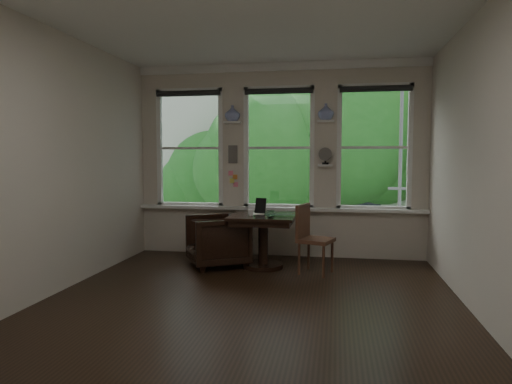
% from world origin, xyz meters
% --- Properties ---
extents(ground, '(4.50, 4.50, 0.00)m').
position_xyz_m(ground, '(0.00, 0.00, 0.00)').
color(ground, black).
rests_on(ground, ground).
extents(ceiling, '(4.50, 4.50, 0.00)m').
position_xyz_m(ceiling, '(0.00, 0.00, 3.00)').
color(ceiling, silver).
rests_on(ceiling, ground).
extents(wall_back, '(4.50, 0.00, 4.50)m').
position_xyz_m(wall_back, '(0.00, 2.25, 1.50)').
color(wall_back, beige).
rests_on(wall_back, ground).
extents(wall_front, '(4.50, 0.00, 4.50)m').
position_xyz_m(wall_front, '(0.00, -2.25, 1.50)').
color(wall_front, beige).
rests_on(wall_front, ground).
extents(wall_left, '(0.00, 4.50, 4.50)m').
position_xyz_m(wall_left, '(-2.25, 0.00, 1.50)').
color(wall_left, beige).
rests_on(wall_left, ground).
extents(wall_right, '(0.00, 4.50, 4.50)m').
position_xyz_m(wall_right, '(2.25, 0.00, 1.50)').
color(wall_right, beige).
rests_on(wall_right, ground).
extents(window_left, '(1.10, 0.12, 1.90)m').
position_xyz_m(window_left, '(-1.45, 2.25, 1.70)').
color(window_left, white).
rests_on(window_left, ground).
extents(window_center, '(1.10, 0.12, 1.90)m').
position_xyz_m(window_center, '(0.00, 2.25, 1.70)').
color(window_center, white).
rests_on(window_center, ground).
extents(window_right, '(1.10, 0.12, 1.90)m').
position_xyz_m(window_right, '(1.45, 2.25, 1.70)').
color(window_right, white).
rests_on(window_right, ground).
extents(shelf_left, '(0.26, 0.16, 0.03)m').
position_xyz_m(shelf_left, '(-0.72, 2.15, 2.10)').
color(shelf_left, white).
rests_on(shelf_left, ground).
extents(shelf_right, '(0.26, 0.16, 0.03)m').
position_xyz_m(shelf_right, '(0.72, 2.15, 2.10)').
color(shelf_right, white).
rests_on(shelf_right, ground).
extents(intercom, '(0.14, 0.06, 0.28)m').
position_xyz_m(intercom, '(-0.72, 2.18, 1.60)').
color(intercom, '#59544F').
rests_on(intercom, ground).
extents(sticky_notes, '(0.16, 0.01, 0.24)m').
position_xyz_m(sticky_notes, '(-0.72, 2.19, 1.25)').
color(sticky_notes, pink).
rests_on(sticky_notes, ground).
extents(desk_fan, '(0.20, 0.20, 0.24)m').
position_xyz_m(desk_fan, '(0.72, 2.13, 1.53)').
color(desk_fan, '#59544F').
rests_on(desk_fan, ground).
extents(vase_left, '(0.24, 0.24, 0.25)m').
position_xyz_m(vase_left, '(-0.72, 2.15, 2.24)').
color(vase_left, white).
rests_on(vase_left, shelf_left).
extents(vase_right, '(0.24, 0.24, 0.25)m').
position_xyz_m(vase_right, '(0.72, 2.15, 2.24)').
color(vase_right, white).
rests_on(vase_right, shelf_right).
extents(table, '(0.90, 0.90, 0.75)m').
position_xyz_m(table, '(-0.11, 1.36, 0.38)').
color(table, black).
rests_on(table, ground).
extents(armchair_left, '(1.09, 1.08, 0.73)m').
position_xyz_m(armchair_left, '(-0.76, 1.33, 0.37)').
color(armchair_left, black).
rests_on(armchair_left, ground).
extents(cushion_red, '(0.45, 0.45, 0.06)m').
position_xyz_m(cushion_red, '(-0.76, 1.33, 0.45)').
color(cushion_red, maroon).
rests_on(cushion_red, armchair_left).
extents(side_chair_right, '(0.53, 0.53, 0.92)m').
position_xyz_m(side_chair_right, '(0.64, 1.16, 0.46)').
color(side_chair_right, '#3F2816').
rests_on(side_chair_right, ground).
extents(laptop, '(0.37, 0.25, 0.03)m').
position_xyz_m(laptop, '(0.15, 1.20, 0.76)').
color(laptop, black).
rests_on(laptop, table).
extents(mug, '(0.12, 0.12, 0.09)m').
position_xyz_m(mug, '(-0.26, 1.25, 0.79)').
color(mug, white).
rests_on(mug, table).
extents(drinking_glass, '(0.14, 0.14, 0.09)m').
position_xyz_m(drinking_glass, '(0.04, 1.08, 0.80)').
color(drinking_glass, white).
rests_on(drinking_glass, table).
extents(tablet, '(0.17, 0.11, 0.22)m').
position_xyz_m(tablet, '(-0.17, 1.53, 0.86)').
color(tablet, black).
rests_on(tablet, table).
extents(papers, '(0.25, 0.32, 0.00)m').
position_xyz_m(papers, '(-0.22, 1.49, 0.75)').
color(papers, silver).
rests_on(papers, table).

